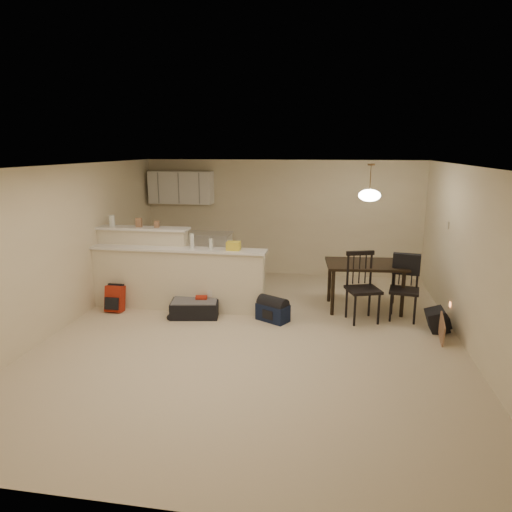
% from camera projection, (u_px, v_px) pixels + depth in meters
% --- Properties ---
extents(room, '(7.00, 7.02, 2.50)m').
position_uv_depth(room, '(255.00, 254.00, 6.60)').
color(room, beige).
rests_on(room, ground).
extents(breakfast_bar, '(3.08, 0.58, 1.39)m').
position_uv_depth(breakfast_bar, '(165.00, 273.00, 7.97)').
color(breakfast_bar, beige).
rests_on(breakfast_bar, ground).
extents(upper_cabinets, '(1.40, 0.34, 0.70)m').
position_uv_depth(upper_cabinets, '(181.00, 187.00, 9.98)').
color(upper_cabinets, white).
rests_on(upper_cabinets, room).
extents(kitchen_counter, '(1.80, 0.60, 0.90)m').
position_uv_depth(kitchen_counter, '(190.00, 253.00, 10.16)').
color(kitchen_counter, white).
rests_on(kitchen_counter, ground).
extents(thermostat, '(0.02, 0.12, 0.12)m').
position_uv_depth(thermostat, '(448.00, 225.00, 7.55)').
color(thermostat, beige).
rests_on(thermostat, room).
extents(jar, '(0.10, 0.10, 0.20)m').
position_uv_depth(jar, '(112.00, 221.00, 8.06)').
color(jar, silver).
rests_on(jar, breakfast_bar).
extents(cereal_box, '(0.10, 0.07, 0.16)m').
position_uv_depth(cereal_box, '(139.00, 223.00, 7.98)').
color(cereal_box, '#956B4D').
rests_on(cereal_box, breakfast_bar).
extents(small_box, '(0.08, 0.06, 0.12)m').
position_uv_depth(small_box, '(157.00, 224.00, 7.93)').
color(small_box, '#956B4D').
rests_on(small_box, breakfast_bar).
extents(bottle_a, '(0.07, 0.07, 0.26)m').
position_uv_depth(bottle_a, '(192.00, 241.00, 7.66)').
color(bottle_a, silver).
rests_on(bottle_a, breakfast_bar).
extents(bottle_b, '(0.06, 0.06, 0.18)m').
position_uv_depth(bottle_b, '(211.00, 244.00, 7.62)').
color(bottle_b, silver).
rests_on(bottle_b, breakfast_bar).
extents(bag_lump, '(0.22, 0.18, 0.14)m').
position_uv_depth(bag_lump, '(233.00, 246.00, 7.56)').
color(bag_lump, '#956B4D').
rests_on(bag_lump, breakfast_bar).
extents(dining_table, '(1.39, 0.99, 0.82)m').
position_uv_depth(dining_table, '(365.00, 269.00, 7.82)').
color(dining_table, black).
rests_on(dining_table, ground).
extents(pendant_lamp, '(0.36, 0.36, 0.62)m').
position_uv_depth(pendant_lamp, '(370.00, 195.00, 7.53)').
color(pendant_lamp, brown).
rests_on(pendant_lamp, room).
extents(dining_chair_near, '(0.61, 0.60, 1.12)m').
position_uv_depth(dining_chair_near, '(363.00, 288.00, 7.30)').
color(dining_chair_near, black).
rests_on(dining_chair_near, ground).
extents(dining_chair_far, '(0.53, 0.51, 1.04)m').
position_uv_depth(dining_chair_far, '(404.00, 289.00, 7.38)').
color(dining_chair_far, black).
rests_on(dining_chair_far, ground).
extents(suitcase, '(0.85, 0.62, 0.26)m').
position_uv_depth(suitcase, '(195.00, 308.00, 7.62)').
color(suitcase, black).
rests_on(suitcase, ground).
extents(red_backpack, '(0.30, 0.19, 0.45)m').
position_uv_depth(red_backpack, '(115.00, 299.00, 7.83)').
color(red_backpack, '#AD2613').
rests_on(red_backpack, ground).
extents(navy_duffel, '(0.58, 0.49, 0.28)m').
position_uv_depth(navy_duffel, '(273.00, 312.00, 7.41)').
color(navy_duffel, '#101933').
rests_on(navy_duffel, ground).
extents(black_daypack, '(0.27, 0.38, 0.33)m').
position_uv_depth(black_daypack, '(437.00, 320.00, 7.00)').
color(black_daypack, black).
rests_on(black_daypack, ground).
extents(cardboard_sheet, '(0.07, 0.47, 0.36)m').
position_uv_depth(cardboard_sheet, '(442.00, 330.00, 6.59)').
color(cardboard_sheet, '#956B4D').
rests_on(cardboard_sheet, ground).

